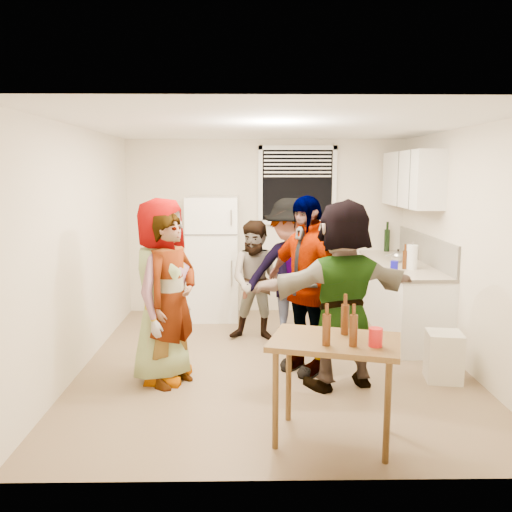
{
  "coord_description": "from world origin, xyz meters",
  "views": [
    {
      "loc": [
        -0.27,
        -5.59,
        2.04
      ],
      "look_at": [
        -0.18,
        0.13,
        1.15
      ],
      "focal_mm": 38.0,
      "sensor_mm": 36.0,
      "label": 1
    }
  ],
  "objects_px": {
    "guest_back_left": "(258,339)",
    "guest_back_right": "(290,346)",
    "guest_stripe": "(174,383)",
    "guest_black": "(304,370)",
    "red_cup": "(375,346)",
    "kettle": "(398,262)",
    "wine_bottle": "(386,251)",
    "blue_cup": "(394,271)",
    "guest_orange": "(340,385)",
    "beer_bottle_counter": "(405,269)",
    "refrigerator": "(213,258)",
    "trash_bin": "(444,356)",
    "serving_table": "(333,439)",
    "guest_grey": "(164,378)",
    "beer_bottle_table": "(345,334)"
  },
  "relations": [
    {
      "from": "guest_back_left",
      "to": "guest_back_right",
      "type": "distance_m",
      "value": 0.45
    },
    {
      "from": "guest_stripe",
      "to": "guest_back_right",
      "type": "distance_m",
      "value": 1.66
    },
    {
      "from": "guest_back_right",
      "to": "guest_black",
      "type": "relative_size",
      "value": 0.96
    },
    {
      "from": "guest_back_left",
      "to": "guest_back_right",
      "type": "xyz_separation_m",
      "value": [
        0.38,
        -0.25,
        0.0
      ]
    },
    {
      "from": "guest_back_right",
      "to": "red_cup",
      "type": "bearing_deg",
      "value": -66.47
    },
    {
      "from": "kettle",
      "to": "guest_back_left",
      "type": "xyz_separation_m",
      "value": [
        -1.79,
        -0.35,
        -0.9
      ]
    },
    {
      "from": "wine_bottle",
      "to": "blue_cup",
      "type": "relative_size",
      "value": 2.68
    },
    {
      "from": "wine_bottle",
      "to": "red_cup",
      "type": "bearing_deg",
      "value": -105.4
    },
    {
      "from": "guest_stripe",
      "to": "guest_orange",
      "type": "relative_size",
      "value": 0.93
    },
    {
      "from": "wine_bottle",
      "to": "beer_bottle_counter",
      "type": "bearing_deg",
      "value": -96.0
    },
    {
      "from": "kettle",
      "to": "guest_stripe",
      "type": "bearing_deg",
      "value": -139.79
    },
    {
      "from": "blue_cup",
      "to": "refrigerator",
      "type": "bearing_deg",
      "value": 149.35
    },
    {
      "from": "trash_bin",
      "to": "guest_orange",
      "type": "distance_m",
      "value": 1.07
    },
    {
      "from": "trash_bin",
      "to": "serving_table",
      "type": "height_order",
      "value": "trash_bin"
    },
    {
      "from": "refrigerator",
      "to": "guest_grey",
      "type": "distance_m",
      "value": 2.48
    },
    {
      "from": "beer_bottle_table",
      "to": "guest_back_right",
      "type": "xyz_separation_m",
      "value": [
        -0.25,
        2.14,
        -0.8
      ]
    },
    {
      "from": "beer_bottle_counter",
      "to": "trash_bin",
      "type": "relative_size",
      "value": 0.46
    },
    {
      "from": "guest_stripe",
      "to": "guest_orange",
      "type": "xyz_separation_m",
      "value": [
        1.61,
        -0.07,
        0.0
      ]
    },
    {
      "from": "kettle",
      "to": "guest_back_right",
      "type": "xyz_separation_m",
      "value": [
        -1.42,
        -0.61,
        -0.9
      ]
    },
    {
      "from": "refrigerator",
      "to": "guest_black",
      "type": "relative_size",
      "value": 0.94
    },
    {
      "from": "beer_bottle_counter",
      "to": "guest_grey",
      "type": "distance_m",
      "value": 3.07
    },
    {
      "from": "wine_bottle",
      "to": "blue_cup",
      "type": "distance_m",
      "value": 1.59
    },
    {
      "from": "kettle",
      "to": "guest_back_right",
      "type": "relative_size",
      "value": 0.13
    },
    {
      "from": "refrigerator",
      "to": "guest_back_right",
      "type": "height_order",
      "value": "refrigerator"
    },
    {
      "from": "guest_grey",
      "to": "guest_back_right",
      "type": "bearing_deg",
      "value": -40.74
    },
    {
      "from": "guest_orange",
      "to": "red_cup",
      "type": "bearing_deg",
      "value": 74.06
    },
    {
      "from": "guest_black",
      "to": "guest_orange",
      "type": "relative_size",
      "value": 1.01
    },
    {
      "from": "beer_bottle_table",
      "to": "red_cup",
      "type": "xyz_separation_m",
      "value": [
        0.17,
        -0.29,
        0.0
      ]
    },
    {
      "from": "blue_cup",
      "to": "guest_back_right",
      "type": "distance_m",
      "value": 1.51
    },
    {
      "from": "guest_back_right",
      "to": "beer_bottle_counter",
      "type": "bearing_deg",
      "value": 19.39
    },
    {
      "from": "kettle",
      "to": "beer_bottle_counter",
      "type": "xyz_separation_m",
      "value": [
        -0.05,
        -0.47,
        0.0
      ]
    },
    {
      "from": "blue_cup",
      "to": "guest_stripe",
      "type": "distance_m",
      "value": 2.83
    },
    {
      "from": "blue_cup",
      "to": "guest_orange",
      "type": "height_order",
      "value": "blue_cup"
    },
    {
      "from": "trash_bin",
      "to": "guest_black",
      "type": "height_order",
      "value": "trash_bin"
    },
    {
      "from": "kettle",
      "to": "guest_black",
      "type": "relative_size",
      "value": 0.12
    },
    {
      "from": "trash_bin",
      "to": "guest_orange",
      "type": "xyz_separation_m",
      "value": [
        -1.04,
        -0.11,
        -0.25
      ]
    },
    {
      "from": "guest_back_left",
      "to": "guest_grey",
      "type": "bearing_deg",
      "value": -118.6
    },
    {
      "from": "refrigerator",
      "to": "guest_back_right",
      "type": "distance_m",
      "value": 1.84
    },
    {
      "from": "beer_bottle_counter",
      "to": "trash_bin",
      "type": "bearing_deg",
      "value": -87.11
    },
    {
      "from": "serving_table",
      "to": "guest_black",
      "type": "height_order",
      "value": "serving_table"
    },
    {
      "from": "beer_bottle_counter",
      "to": "guest_grey",
      "type": "height_order",
      "value": "beer_bottle_counter"
    },
    {
      "from": "guest_back_right",
      "to": "guest_orange",
      "type": "height_order",
      "value": "guest_back_right"
    },
    {
      "from": "beer_bottle_table",
      "to": "guest_grey",
      "type": "height_order",
      "value": "beer_bottle_table"
    },
    {
      "from": "serving_table",
      "to": "guest_grey",
      "type": "relative_size",
      "value": 0.53
    },
    {
      "from": "beer_bottle_table",
      "to": "guest_back_left",
      "type": "relative_size",
      "value": 0.16
    },
    {
      "from": "red_cup",
      "to": "kettle",
      "type": "bearing_deg",
      "value": 71.8
    },
    {
      "from": "beer_bottle_table",
      "to": "guest_back_right",
      "type": "relative_size",
      "value": 0.13
    },
    {
      "from": "guest_black",
      "to": "guest_grey",
      "type": "bearing_deg",
      "value": -121.1
    },
    {
      "from": "guest_back_left",
      "to": "blue_cup",
      "type": "bearing_deg",
      "value": 0.12
    },
    {
      "from": "kettle",
      "to": "guest_black",
      "type": "height_order",
      "value": "kettle"
    }
  ]
}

